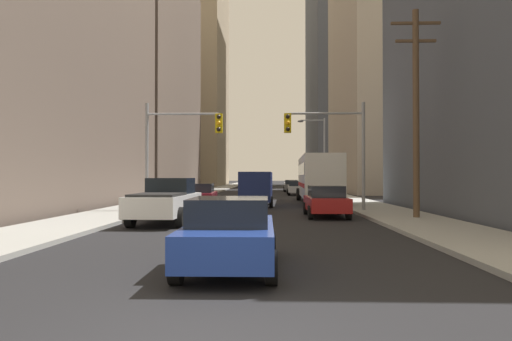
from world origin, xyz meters
name	(u,v)px	position (x,y,z in m)	size (l,w,h in m)	color
sidewalk_left	(207,192)	(-7.04, 50.00, 0.07)	(3.44, 160.00, 0.15)	#9E9E99
sidewalk_right	(319,192)	(7.04, 50.00, 0.07)	(3.44, 160.00, 0.15)	#9E9E99
city_bus	(318,177)	(4.40, 27.38, 1.93)	(2.88, 11.57, 3.40)	silver
pickup_truck_white	(167,201)	(-3.55, 13.61, 0.93)	(2.20, 5.47, 1.90)	white
cargo_van_navy	(257,187)	(-0.03, 24.55, 1.29)	(2.16, 5.27, 2.26)	#141E4C
sedan_blue	(230,233)	(-0.01, 4.24, 0.77)	(1.95, 4.21, 1.52)	navy
sedan_red	(326,201)	(3.56, 16.47, 0.77)	(1.95, 4.22, 1.52)	maroon
sedan_maroon	(200,196)	(-3.50, 22.50, 0.77)	(1.96, 4.27, 1.52)	maroon
sedan_silver	(297,188)	(3.69, 41.65, 0.77)	(1.95, 4.25, 1.52)	#B7BABF
sedan_grey	(291,186)	(3.65, 52.06, 0.77)	(1.95, 4.26, 1.52)	slate
traffic_signal_near_left	(180,138)	(-4.09, 18.97, 4.07)	(4.26, 0.44, 6.00)	gray
traffic_signal_near_right	(328,138)	(4.03, 18.97, 4.07)	(4.38, 0.44, 6.00)	gray
utility_pole_right	(416,109)	(7.38, 14.84, 4.99)	(2.20, 0.28, 9.44)	brown
street_lamp_right	(320,149)	(5.60, 36.80, 4.56)	(2.60, 0.32, 7.50)	gray
building_left_mid_office	(99,77)	(-21.19, 51.01, 14.82)	(22.23, 26.84, 29.64)	#66564C
building_left_far_tower	(179,20)	(-19.21, 91.30, 36.51)	(20.06, 24.87, 73.03)	tan
building_right_mid_block	(417,54)	(19.63, 51.44, 17.61)	(19.62, 22.12, 35.21)	#B7A893
building_right_far_highrise	(352,31)	(18.70, 90.04, 33.23)	(17.92, 27.84, 66.46)	#4C515B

